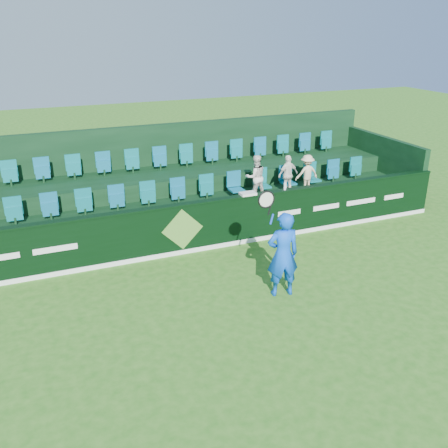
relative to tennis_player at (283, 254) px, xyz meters
name	(u,v)px	position (x,y,z in m)	size (l,w,h in m)	color
ground	(246,335)	(-1.37, -1.13, -0.98)	(60.00, 60.00, 0.00)	#266418
sponsor_hoarding	(181,229)	(-1.37, 2.87, -0.30)	(16.00, 0.25, 1.35)	black
stand_tier_front	(169,224)	(-1.37, 3.97, -0.58)	(16.00, 2.00, 0.80)	black
stand_tier_back	(151,195)	(-1.37, 5.87, -0.33)	(16.00, 1.80, 1.30)	black
stand_rear	(147,173)	(-1.37, 6.32, 0.24)	(16.00, 4.10, 2.60)	black
seat_row_front	(164,195)	(-1.37, 4.37, 0.12)	(13.50, 0.50, 0.60)	#0F6280
seat_row_back	(147,162)	(-1.37, 6.17, 0.62)	(13.50, 0.50, 0.60)	#0F6280
tennis_player	(283,254)	(0.00, 0.00, 0.00)	(1.11, 0.57, 2.55)	blue
spectator_left	(256,177)	(1.27, 3.99, 0.46)	(0.62, 0.48, 1.28)	silver
spectator_middle	(288,175)	(2.33, 3.99, 0.41)	(0.69, 0.29, 1.18)	white
spectator_right	(307,173)	(2.99, 3.99, 0.38)	(0.73, 0.42, 1.12)	beige
towel	(248,194)	(0.50, 2.87, 0.40)	(0.42, 0.27, 0.06)	silver
drinks_bottle	(285,186)	(1.61, 2.87, 0.48)	(0.07, 0.07, 0.21)	white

